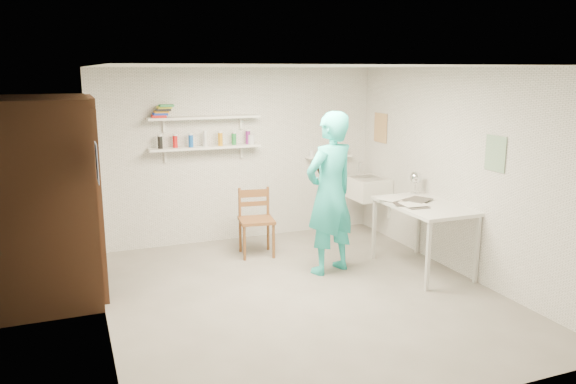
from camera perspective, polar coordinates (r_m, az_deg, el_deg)
name	(u,v)px	position (r m, az deg, el deg)	size (l,w,h in m)	color
floor	(302,295)	(6.15, 1.40, -10.45)	(4.00, 4.50, 0.02)	slate
ceiling	(303,65)	(5.67, 1.53, 12.74)	(4.00, 4.50, 0.02)	silver
wall_back	(239,155)	(7.88, -5.01, 3.75)	(4.00, 0.02, 2.40)	silver
wall_front	(435,249)	(3.88, 14.74, -5.65)	(4.00, 0.02, 2.40)	silver
wall_left	(98,202)	(5.34, -18.78, -0.98)	(0.02, 4.50, 2.40)	silver
wall_right	(461,173)	(6.82, 17.21, 1.90)	(0.02, 4.50, 2.40)	silver
doorway_recess	(95,199)	(6.41, -19.02, -0.68)	(0.02, 0.90, 2.00)	black
corridor_box	(22,200)	(6.42, -25.38, -0.75)	(1.40, 1.50, 2.10)	brown
door_lintel	(90,101)	(6.27, -19.51, 8.72)	(0.06, 1.05, 0.10)	brown
door_jamb_near	(100,209)	(5.93, -18.57, -1.69)	(0.06, 0.10, 2.00)	brown
door_jamb_far	(94,190)	(6.90, -19.07, 0.20)	(0.06, 0.10, 2.00)	brown
shelf_lower	(206,147)	(7.61, -8.36, 4.50)	(1.50, 0.22, 0.03)	white
shelf_upper	(205,117)	(7.57, -8.46, 7.50)	(1.50, 0.22, 0.03)	white
ledge_shelf	(329,156)	(8.30, 4.17, 3.64)	(0.70, 0.14, 0.03)	white
poster_left	(97,163)	(5.33, -18.84, 2.82)	(0.01, 0.28, 0.36)	#334C7F
poster_right_a	(380,128)	(8.22, 9.38, 6.45)	(0.01, 0.34, 0.42)	#995933
poster_right_b	(495,154)	(6.34, 20.32, 3.68)	(0.01, 0.30, 0.38)	#3F724C
belfast_sink	(368,188)	(8.15, 8.09, 0.38)	(0.48, 0.60, 0.30)	white
man	(330,193)	(6.56, 4.29, -0.15)	(0.70, 0.46, 1.91)	#26C2BB
wall_clock	(328,163)	(6.71, 4.09, 2.91)	(0.34, 0.34, 0.04)	beige
wooden_chair	(256,220)	(7.25, -3.23, -2.90)	(0.44, 0.41, 0.93)	brown
work_table	(423,237)	(6.91, 13.51, -4.50)	(0.74, 1.23, 0.82)	silver
desk_lamp	(416,177)	(7.27, 12.86, 1.46)	(0.15, 0.15, 0.15)	silver
spray_cans	(205,140)	(7.60, -8.38, 5.25)	(1.26, 0.06, 0.17)	black
book_stack	(162,111)	(7.45, -12.64, 8.03)	(0.28, 0.14, 0.17)	red
ledge_pots	(329,152)	(8.29, 4.17, 4.05)	(0.48, 0.07, 0.09)	silver
papers	(424,203)	(6.80, 13.69, -1.09)	(0.30, 0.22, 0.03)	silver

